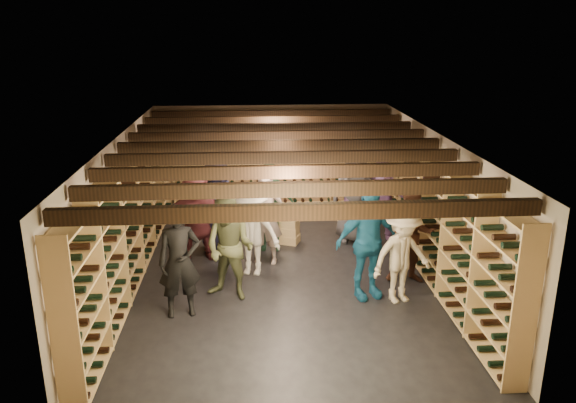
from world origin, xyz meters
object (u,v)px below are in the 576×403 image
(person_10, at_px, (269,205))
(person_12, at_px, (354,196))
(crate_stack_right, at_px, (285,230))
(person_8, at_px, (412,236))
(person_6, at_px, (217,204))
(person_2, at_px, (230,248))
(person_5, at_px, (197,215))
(person_9, at_px, (252,231))
(crate_stack_left, at_px, (264,212))
(crate_loose, at_px, (346,215))
(person_11, at_px, (381,201))
(person_4, at_px, (367,243))
(person_1, at_px, (179,262))
(person_3, at_px, (402,256))
(person_7, at_px, (266,217))

(person_10, relative_size, person_12, 0.93)
(crate_stack_right, xyz_separation_m, person_8, (2.00, -1.96, 0.57))
(person_6, bearing_deg, person_2, -70.18)
(person_5, relative_size, person_9, 1.09)
(person_5, bearing_deg, person_10, 9.70)
(person_10, bearing_deg, person_9, -97.05)
(crate_stack_left, height_order, person_6, person_6)
(crate_loose, bearing_deg, person_12, -93.22)
(person_10, xyz_separation_m, person_11, (2.27, 0.28, -0.05))
(person_6, bearing_deg, person_12, 17.92)
(person_2, height_order, person_12, person_12)
(person_4, distance_m, person_6, 3.26)
(person_11, relative_size, person_12, 0.88)
(person_9, bearing_deg, person_12, 50.36)
(person_5, distance_m, person_6, 0.56)
(person_4, xyz_separation_m, person_5, (-2.82, 1.73, -0.07))
(person_9, bearing_deg, person_1, -112.24)
(crate_stack_left, bearing_deg, person_10, -87.12)
(person_1, distance_m, person_8, 3.85)
(person_12, bearing_deg, person_4, -86.60)
(crate_stack_right, distance_m, person_4, 2.77)
(person_2, bearing_deg, crate_loose, 80.71)
(crate_loose, xyz_separation_m, person_1, (-3.21, -4.21, 0.78))
(person_4, xyz_separation_m, person_11, (0.79, 2.44, -0.10))
(person_6, bearing_deg, crate_stack_right, 24.34)
(person_3, relative_size, person_4, 0.84)
(crate_loose, relative_size, person_5, 0.29)
(person_1, distance_m, person_3, 3.41)
(person_2, xyz_separation_m, person_7, (0.61, 1.37, 0.02))
(person_2, bearing_deg, person_4, 21.81)
(person_8, distance_m, person_11, 1.96)
(person_2, relative_size, person_6, 0.91)
(crate_stack_left, distance_m, crate_loose, 1.93)
(person_2, height_order, person_7, person_7)
(person_10, bearing_deg, crate_stack_right, 48.63)
(person_3, xyz_separation_m, person_6, (-2.97, 2.35, 0.16))
(person_1, relative_size, person_4, 0.93)
(person_7, relative_size, person_12, 0.93)
(crate_stack_left, bearing_deg, person_9, -96.88)
(person_4, xyz_separation_m, person_7, (-1.55, 1.47, -0.06))
(person_6, relative_size, person_8, 1.13)
(person_9, relative_size, person_10, 0.90)
(person_1, distance_m, person_7, 2.31)
(person_1, height_order, person_5, person_1)
(crate_loose, xyz_separation_m, person_9, (-2.13, -2.81, 0.70))
(crate_loose, relative_size, person_1, 0.29)
(person_8, bearing_deg, person_12, 115.00)
(person_12, bearing_deg, crate_stack_right, -170.96)
(crate_stack_right, distance_m, person_9, 1.68)
(person_1, xyz_separation_m, person_3, (3.40, 0.20, -0.09))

